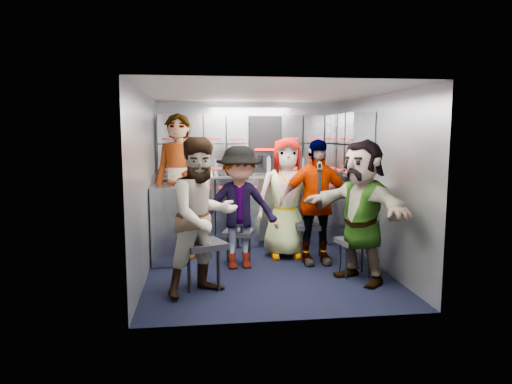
{
  "coord_description": "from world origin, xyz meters",
  "views": [
    {
      "loc": [
        -0.79,
        -5.27,
        1.65
      ],
      "look_at": [
        -0.08,
        0.35,
        0.91
      ],
      "focal_mm": 32.0,
      "sensor_mm": 36.0,
      "label": 1
    }
  ],
  "objects": [
    {
      "name": "bottle_mid",
      "position": [
        0.22,
        1.24,
        1.16
      ],
      "size": [
        0.06,
        0.06,
        0.26
      ],
      "primitive_type": "cylinder",
      "color": "white",
      "rests_on": "counter"
    },
    {
      "name": "bottle_right",
      "position": [
        0.72,
        1.24,
        1.16
      ],
      "size": [
        0.06,
        0.06,
        0.25
      ],
      "primitive_type": "cylinder",
      "color": "white",
      "rests_on": "counter"
    },
    {
      "name": "locker_bank_back",
      "position": [
        0.0,
        1.35,
        1.49
      ],
      "size": [
        2.68,
        0.28,
        0.82
      ],
      "primitive_type": "cube",
      "color": "#8D919B",
      "rests_on": "wall_back"
    },
    {
      "name": "coffee_niche",
      "position": [
        0.18,
        1.41,
        1.47
      ],
      "size": [
        0.46,
        0.16,
        0.84
      ],
      "primitive_type": null,
      "color": "black",
      "rests_on": "wall_back"
    },
    {
      "name": "cart_bank_left",
      "position": [
        -1.19,
        0.56,
        0.49
      ],
      "size": [
        0.38,
        0.76,
        0.99
      ],
      "primitive_type": "cube",
      "color": "#8D919B",
      "rests_on": "ground"
    },
    {
      "name": "cart_bank_back",
      "position": [
        0.0,
        1.29,
        0.49
      ],
      "size": [
        2.68,
        0.38,
        0.99
      ],
      "primitive_type": "cube",
      "color": "#8D919B",
      "rests_on": "ground"
    },
    {
      "name": "red_latch_strip",
      "position": [
        0.0,
        1.09,
        0.88
      ],
      "size": [
        2.6,
        0.02,
        0.03
      ],
      "primitive_type": "cube",
      "color": "red",
      "rests_on": "cart_bank_back"
    },
    {
      "name": "cup_right",
      "position": [
        0.59,
        1.23,
        1.08
      ],
      "size": [
        0.07,
        0.07,
        0.1
      ],
      "primitive_type": "cylinder",
      "color": "#C6B38C",
      "rests_on": "counter"
    },
    {
      "name": "wall_left",
      "position": [
        -1.4,
        0.0,
        1.05
      ],
      "size": [
        0.04,
        3.0,
        2.1
      ],
      "primitive_type": "cube",
      "color": "#9499A1",
      "rests_on": "ground"
    },
    {
      "name": "attendant_arc_a",
      "position": [
        -0.76,
        -0.71,
        0.8
      ],
      "size": [
        0.98,
        0.91,
        1.6
      ],
      "primitive_type": "imported",
      "rotation": [
        0.0,
        0.0,
        0.52
      ],
      "color": "black",
      "rests_on": "ground"
    },
    {
      "name": "attendant_arc_e",
      "position": [
        0.98,
        -0.52,
        0.79
      ],
      "size": [
        1.08,
        1.52,
        1.58
      ],
      "primitive_type": "imported",
      "rotation": [
        0.0,
        0.0,
        -1.1
      ],
      "color": "black",
      "rests_on": "ground"
    },
    {
      "name": "attendant_arc_d",
      "position": [
        0.65,
        0.22,
        0.78
      ],
      "size": [
        0.93,
        0.41,
        1.57
      ],
      "primitive_type": "imported",
      "rotation": [
        0.0,
        0.0,
        0.03
      ],
      "color": "black",
      "rests_on": "ground"
    },
    {
      "name": "wall_back",
      "position": [
        0.0,
        1.5,
        1.05
      ],
      "size": [
        2.8,
        0.04,
        2.1
      ],
      "primitive_type": "cube",
      "color": "#9499A1",
      "rests_on": "ground"
    },
    {
      "name": "attendant_arc_b",
      "position": [
        -0.31,
        0.15,
        0.75
      ],
      "size": [
        1.0,
        0.62,
        1.49
      ],
      "primitive_type": "imported",
      "rotation": [
        0.0,
        0.0,
        0.07
      ],
      "color": "black",
      "rests_on": "ground"
    },
    {
      "name": "floor",
      "position": [
        0.0,
        0.0,
        0.0
      ],
      "size": [
        3.0,
        3.0,
        0.0
      ],
      "primitive_type": "plane",
      "color": "black",
      "rests_on": "ground"
    },
    {
      "name": "wall_right",
      "position": [
        1.4,
        0.0,
        1.05
      ],
      "size": [
        0.04,
        3.0,
        2.1
      ],
      "primitive_type": "cube",
      "color": "#9499A1",
      "rests_on": "ground"
    },
    {
      "name": "jump_seat_center",
      "position": [
        0.35,
        0.76,
        0.4
      ],
      "size": [
        0.49,
        0.47,
        0.46
      ],
      "rotation": [
        0.0,
        0.0,
        -0.35
      ],
      "color": "black",
      "rests_on": "ground"
    },
    {
      "name": "jump_seat_near_left",
      "position": [
        -0.76,
        -0.53,
        0.44
      ],
      "size": [
        0.54,
        0.53,
        0.5
      ],
      "rotation": [
        0.0,
        0.0,
        0.39
      ],
      "color": "black",
      "rests_on": "ground"
    },
    {
      "name": "jump_seat_near_right",
      "position": [
        0.98,
        -0.34,
        0.38
      ],
      "size": [
        0.43,
        0.41,
        0.43
      ],
      "rotation": [
        0.0,
        0.0,
        0.19
      ],
      "color": "black",
      "rests_on": "ground"
    },
    {
      "name": "jump_seat_mid_right",
      "position": [
        0.65,
        0.4,
        0.42
      ],
      "size": [
        0.43,
        0.41,
        0.48
      ],
      "rotation": [
        0.0,
        0.0,
        -0.07
      ],
      "color": "black",
      "rests_on": "ground"
    },
    {
      "name": "cup_left",
      "position": [
        -0.64,
        1.23,
        1.08
      ],
      "size": [
        0.07,
        0.07,
        0.1
      ],
      "primitive_type": "cylinder",
      "color": "#C6B38C",
      "rests_on": "counter"
    },
    {
      "name": "jump_seat_mid_left",
      "position": [
        -0.31,
        0.33,
        0.37
      ],
      "size": [
        0.44,
        0.43,
        0.42
      ],
      "rotation": [
        0.0,
        0.0,
        -0.29
      ],
      "color": "black",
      "rests_on": "ground"
    },
    {
      "name": "bottle_left",
      "position": [
        -0.55,
        1.24,
        1.15
      ],
      "size": [
        0.07,
        0.07,
        0.24
      ],
      "primitive_type": "cylinder",
      "color": "white",
      "rests_on": "counter"
    },
    {
      "name": "ceiling",
      "position": [
        0.0,
        0.0,
        2.1
      ],
      "size": [
        2.8,
        3.0,
        0.02
      ],
      "primitive_type": "cube",
      "color": "silver",
      "rests_on": "wall_back"
    },
    {
      "name": "right_cabinet",
      "position": [
        1.25,
        0.6,
        0.5
      ],
      "size": [
        0.28,
        1.2,
        1.0
      ],
      "primitive_type": "cube",
      "color": "#8D919B",
      "rests_on": "ground"
    },
    {
      "name": "counter",
      "position": [
        0.0,
        1.29,
        1.01
      ],
      "size": [
        2.68,
        0.42,
        0.03
      ],
      "primitive_type": "cube",
      "color": "silver",
      "rests_on": "cart_bank_back"
    },
    {
      "name": "locker_bank_right",
      "position": [
        1.25,
        0.7,
        1.49
      ],
      "size": [
        0.28,
        1.0,
        0.82
      ],
      "primitive_type": "cube",
      "color": "#8D919B",
      "rests_on": "wall_right"
    },
    {
      "name": "attendant_standing",
      "position": [
        -1.05,
        0.75,
        0.95
      ],
      "size": [
        0.8,
        0.66,
        1.9
      ],
      "primitive_type": "imported",
      "rotation": [
        0.0,
        0.0,
        -0.34
      ],
      "color": "black",
      "rests_on": "ground"
    },
    {
      "name": "attendant_arc_c",
      "position": [
        0.35,
        0.58,
        0.79
      ],
      "size": [
        0.8,
        0.55,
        1.58
      ],
      "primitive_type": "imported",
      "rotation": [
        0.0,
        0.0,
        -0.06
      ],
      "color": "black",
      "rests_on": "ground"
    }
  ]
}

